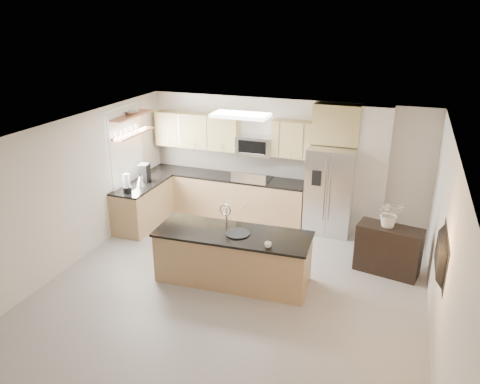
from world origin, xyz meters
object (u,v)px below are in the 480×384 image
at_px(island, 233,257).
at_px(flower_vase, 391,207).
at_px(coffee_maker, 144,173).
at_px(television, 437,254).
at_px(range, 252,198).
at_px(cup, 268,245).
at_px(microwave, 255,145).
at_px(kettle, 140,181).
at_px(credenza, 388,250).
at_px(bowl, 131,112).
at_px(blender, 127,184).
at_px(platter, 238,234).
at_px(refrigerator, 330,190).

relative_size(island, flower_vase, 3.64).
height_order(coffee_maker, television, television).
height_order(range, cup, range).
xyz_separation_m(range, flower_vase, (2.87, -1.33, 0.74)).
height_order(microwave, kettle, microwave).
xyz_separation_m(credenza, flower_vase, (-0.05, 0.03, 0.78)).
bearing_deg(bowl, flower_vase, -4.23).
bearing_deg(blender, flower_vase, 3.01).
bearing_deg(kettle, credenza, -2.04).
xyz_separation_m(range, television, (3.51, -3.12, 0.88)).
distance_m(cup, kettle, 3.60).
bearing_deg(kettle, platter, -27.41).
relative_size(microwave, kettle, 3.06).
relative_size(microwave, refrigerator, 0.43).
bearing_deg(flower_vase, refrigerator, 133.17).
height_order(microwave, television, microwave).
distance_m(refrigerator, platter, 2.72).
height_order(cup, kettle, kettle).
height_order(credenza, coffee_maker, coffee_maker).
xyz_separation_m(island, cup, (0.68, -0.29, 0.48)).
bearing_deg(television, bowl, 69.39).
distance_m(refrigerator, television, 3.62).
relative_size(cup, platter, 0.27).
distance_m(platter, flower_vase, 2.60).
height_order(credenza, blender, blender).
height_order(microwave, flower_vase, microwave).
distance_m(credenza, platter, 2.65).
height_order(microwave, blender, microwave).
relative_size(credenza, kettle, 4.30).
bearing_deg(flower_vase, range, 155.06).
xyz_separation_m(microwave, blender, (-2.07, -1.72, -0.54)).
bearing_deg(microwave, island, -79.29).
relative_size(coffee_maker, television, 0.35).
bearing_deg(range, kettle, -149.59).
bearing_deg(microwave, refrigerator, -5.86).
height_order(kettle, television, television).
relative_size(microwave, blender, 1.99).
bearing_deg(island, blender, 157.21).
xyz_separation_m(island, flower_vase, (2.37, 1.19, 0.77)).
bearing_deg(island, television, -14.04).
relative_size(range, credenza, 1.07).
distance_m(bowl, flower_vase, 5.26).
height_order(refrigerator, bowl, bowl).
relative_size(cup, blender, 0.29).
distance_m(microwave, kettle, 2.49).
xyz_separation_m(coffee_maker, flower_vase, (4.96, -0.43, 0.11)).
bearing_deg(coffee_maker, island, -31.97).
bearing_deg(credenza, blender, -166.48).
bearing_deg(refrigerator, island, -115.04).
xyz_separation_m(refrigerator, cup, (-0.48, -2.77, 0.04)).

